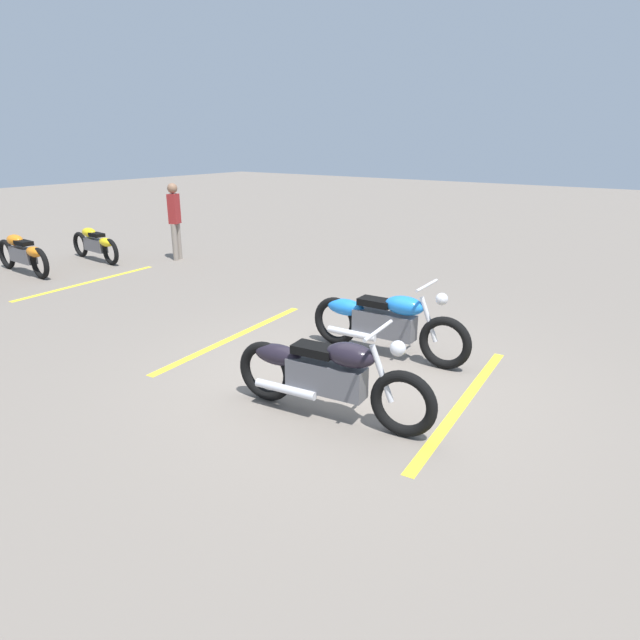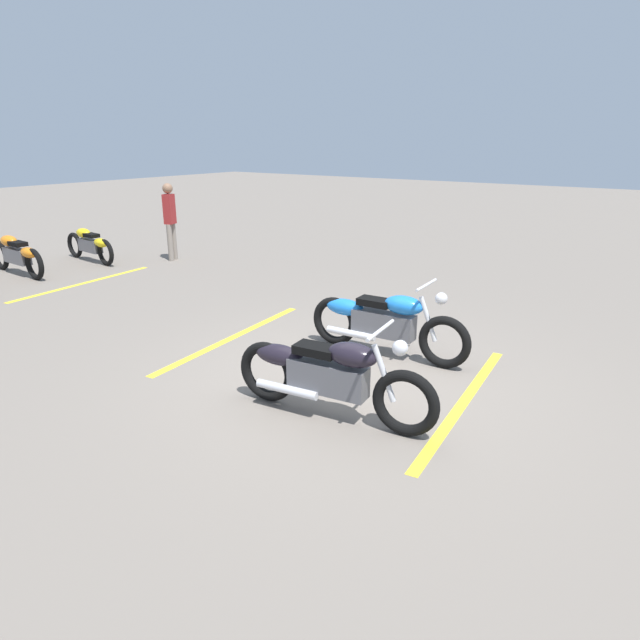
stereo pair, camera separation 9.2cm
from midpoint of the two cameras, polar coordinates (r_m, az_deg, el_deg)
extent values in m
plane|color=slate|center=(6.59, 2.45, -5.99)|extent=(60.00, 60.00, 0.00)
torus|color=black|center=(6.90, 12.40, -2.27)|extent=(0.67, 0.14, 0.67)
torus|color=black|center=(7.52, 1.19, -0.10)|extent=(0.67, 0.14, 0.67)
cube|color=#59595E|center=(7.17, 6.22, -0.43)|extent=(0.85, 0.26, 0.32)
ellipsoid|color=blue|center=(6.97, 8.30, 1.53)|extent=(0.53, 0.31, 0.24)
ellipsoid|color=blue|center=(7.38, 2.27, 1.35)|extent=(0.57, 0.27, 0.22)
cube|color=black|center=(7.14, 5.36, 1.87)|extent=(0.45, 0.26, 0.09)
cylinder|color=silver|center=(6.89, 10.76, 0.11)|extent=(0.27, 0.07, 0.56)
cylinder|color=silver|center=(6.79, 10.58, 3.58)|extent=(0.07, 0.62, 0.04)
sphere|color=silver|center=(6.76, 12.08, 2.18)|extent=(0.15, 0.15, 0.15)
cylinder|color=silver|center=(7.28, 2.86, -1.39)|extent=(0.70, 0.13, 0.09)
torus|color=black|center=(5.31, 8.36, -8.53)|extent=(0.68, 0.19, 0.67)
torus|color=black|center=(5.95, -5.93, -5.35)|extent=(0.68, 0.19, 0.67)
cube|color=#59595E|center=(5.57, 0.33, -6.01)|extent=(0.86, 0.31, 0.32)
ellipsoid|color=black|center=(5.34, 2.90, -3.63)|extent=(0.55, 0.34, 0.24)
ellipsoid|color=black|center=(5.78, -4.68, -3.62)|extent=(0.58, 0.30, 0.22)
cube|color=black|center=(5.52, -0.86, -3.09)|extent=(0.46, 0.29, 0.09)
cylinder|color=silver|center=(5.27, 6.13, -5.50)|extent=(0.27, 0.09, 0.56)
cylinder|color=silver|center=(5.13, 5.78, -1.06)|extent=(0.11, 0.62, 0.04)
sphere|color=silver|center=(5.11, 7.80, -2.89)|extent=(0.15, 0.15, 0.15)
cylinder|color=silver|center=(5.71, -3.92, -7.18)|extent=(0.71, 0.17, 0.09)
torus|color=black|center=(14.40, -24.23, 7.10)|extent=(0.60, 0.15, 0.59)
torus|color=black|center=(13.19, -21.52, 6.53)|extent=(0.60, 0.15, 0.59)
cube|color=#59595E|center=(13.74, -22.89, 7.11)|extent=(0.76, 0.26, 0.28)
ellipsoid|color=yellow|center=(13.91, -23.49, 8.28)|extent=(0.48, 0.29, 0.21)
ellipsoid|color=yellow|center=(13.28, -21.92, 7.43)|extent=(0.51, 0.26, 0.19)
cube|color=black|center=(13.60, -22.79, 8.09)|extent=(0.41, 0.25, 0.08)
torus|color=black|center=(13.77, -30.38, 5.83)|extent=(0.64, 0.13, 0.64)
torus|color=black|center=(12.42, -27.66, 5.14)|extent=(0.64, 0.13, 0.64)
cube|color=#59595E|center=(13.03, -29.06, 5.83)|extent=(0.81, 0.25, 0.30)
ellipsoid|color=orange|center=(13.22, -29.71, 7.14)|extent=(0.51, 0.29, 0.23)
ellipsoid|color=orange|center=(12.52, -28.11, 6.17)|extent=(0.54, 0.25, 0.21)
cube|color=black|center=(12.88, -29.01, 6.92)|extent=(0.43, 0.25, 0.09)
cylinder|color=gray|center=(13.24, -15.46, 7.73)|extent=(0.12, 0.12, 0.84)
cylinder|color=gray|center=(13.38, -15.09, 7.87)|extent=(0.12, 0.12, 0.84)
cube|color=maroon|center=(13.20, -15.55, 11.01)|extent=(0.26, 0.30, 0.67)
sphere|color=#8C664C|center=(13.16, -15.72, 12.99)|extent=(0.23, 0.23, 0.23)
cube|color=yellow|center=(6.21, 14.29, -8.15)|extent=(0.40, 3.20, 0.01)
cube|color=yellow|center=(7.98, -9.33, -1.77)|extent=(0.40, 3.20, 0.01)
cube|color=yellow|center=(11.79, -23.45, 3.53)|extent=(0.40, 3.20, 0.01)
camera|label=1|loc=(0.05, 89.60, 0.13)|focal=30.89mm
camera|label=2|loc=(0.05, -90.40, -0.13)|focal=30.89mm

